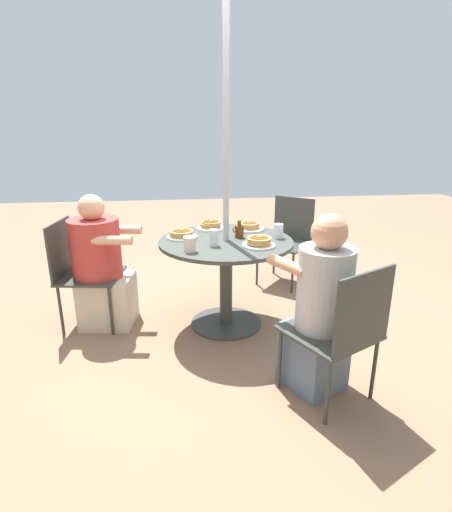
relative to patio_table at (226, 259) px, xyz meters
name	(u,v)px	position (x,y,z in m)	size (l,w,h in m)	color
ground_plane	(226,323)	(0.00, 0.00, -0.58)	(12.00, 12.00, 0.00)	#8C664C
patio_table	(226,259)	(0.00, 0.00, 0.00)	(1.07, 1.07, 0.74)	#383D38
umbrella_pole	(226,181)	(0.00, 0.00, 0.62)	(0.05, 0.05, 2.41)	#ADADB2
patio_chair_north	(288,235)	(-0.77, -0.93, -0.08)	(0.66, 0.66, 0.89)	#333833
patio_chair_east	(79,267)	(1.19, -0.16, -0.08)	(0.53, 0.53, 0.89)	#333833
diner_east	(101,269)	(1.01, -0.13, -0.09)	(0.56, 0.45, 1.10)	beige
patio_chair_south	(342,328)	(-0.55, 1.07, -0.08)	(0.63, 0.63, 0.89)	#333833
diner_south	(319,312)	(-0.46, 0.91, -0.05)	(0.50, 0.56, 1.14)	slate
pancake_plate_a	(182,235)	(0.35, -0.10, 0.19)	(0.25, 0.25, 0.07)	white
pancake_plate_b	(211,226)	(0.09, -0.37, 0.19)	(0.25, 0.25, 0.08)	white
pancake_plate_c	(259,242)	(-0.22, 0.20, 0.19)	(0.25, 0.25, 0.08)	white
pancake_plate_d	(250,227)	(-0.24, -0.29, 0.19)	(0.25, 0.25, 0.07)	white
syrup_bottle	(239,231)	(-0.12, -0.06, 0.22)	(0.09, 0.07, 0.14)	#602D0F
coffee_cup	(190,244)	(0.29, 0.27, 0.22)	(0.09, 0.09, 0.11)	beige
drinking_glass_a	(278,231)	(-0.42, -0.01, 0.22)	(0.08, 0.08, 0.11)	silver
drinking_glass_b	(214,238)	(0.11, 0.15, 0.22)	(0.07, 0.07, 0.13)	silver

